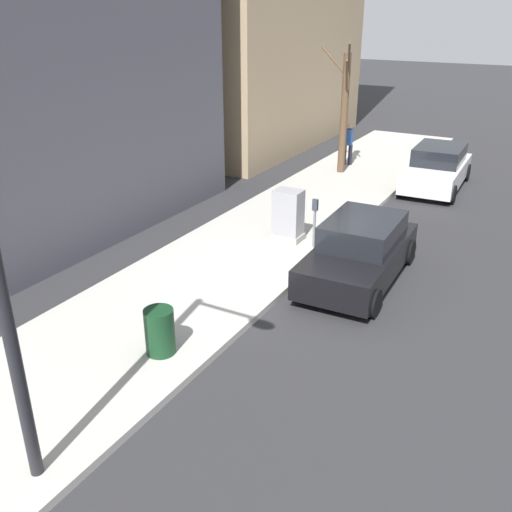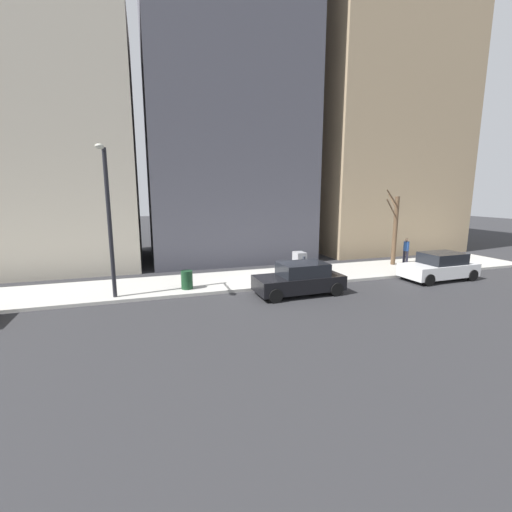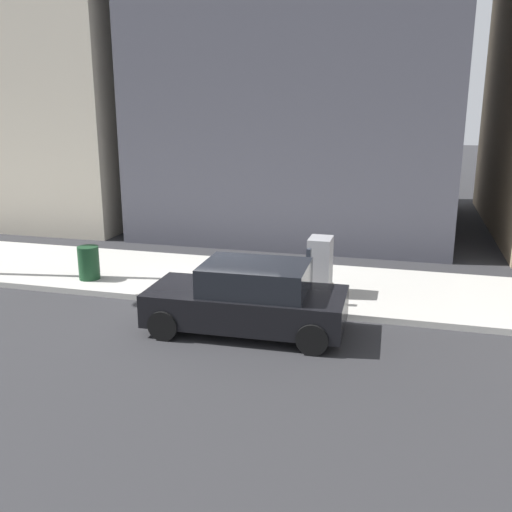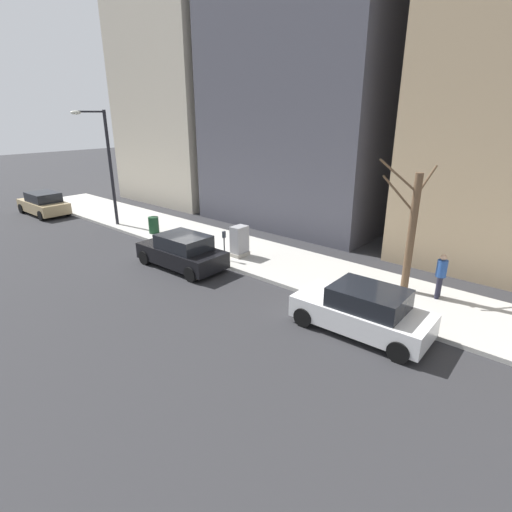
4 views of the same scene
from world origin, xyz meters
name	(u,v)px [view 1 (image 1 of 4)]	position (x,y,z in m)	size (l,w,h in m)	color
ground_plane	(295,286)	(0.00, 0.00, 0.00)	(120.00, 120.00, 0.00)	#2B2B2D
sidewalk	(224,266)	(2.00, 0.00, 0.07)	(4.00, 36.00, 0.15)	#B2AFA8
parked_car_white	(437,168)	(-1.03, -9.69, 0.74)	(2.04, 4.26, 1.52)	white
parked_car_black	(360,251)	(-1.17, -1.09, 0.74)	(2.02, 4.25, 1.52)	black
parking_meter	(315,218)	(0.45, -2.08, 0.98)	(0.14, 0.10, 1.35)	slate
utility_box	(288,216)	(1.30, -2.23, 0.85)	(0.83, 0.61, 1.43)	#A8A399
streetlamp	(0,215)	(0.28, 7.24, 4.02)	(1.97, 0.32, 6.50)	black
bare_tree	(344,111)	(2.60, -9.55, 2.51)	(1.68, 1.50, 4.86)	brown
trash_bin	(160,331)	(0.90, 3.98, 0.60)	(0.56, 0.56, 0.90)	#14381E
pedestrian_near_meter	(348,142)	(2.79, -10.75, 1.09)	(0.40, 0.36, 1.66)	#1E1E2D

